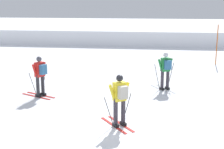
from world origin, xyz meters
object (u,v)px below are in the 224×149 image
at_px(skier_green, 166,69).
at_px(skier_red, 40,74).
at_px(trail_marker_pole, 217,45).
at_px(skier_yellow, 120,98).

bearing_deg(skier_green, skier_red, -161.79).
height_order(skier_red, trail_marker_pole, trail_marker_pole).
bearing_deg(skier_red, skier_green, 18.21).
distance_m(skier_green, skier_yellow, 4.86).
height_order(skier_green, skier_yellow, same).
bearing_deg(skier_green, trail_marker_pole, 62.80).
bearing_deg(trail_marker_pole, skier_red, -136.18).
xyz_separation_m(skier_red, trail_marker_pole, (8.51, 8.16, 0.29)).
relative_size(skier_red, skier_yellow, 1.00).
relative_size(skier_green, skier_yellow, 1.00).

